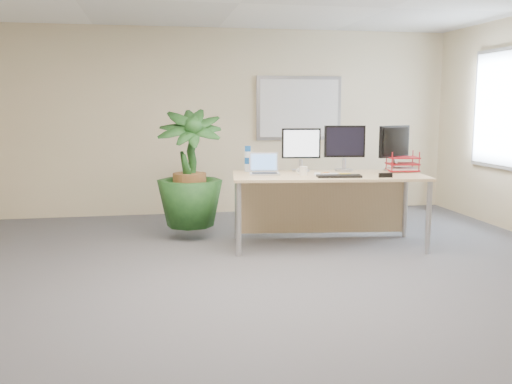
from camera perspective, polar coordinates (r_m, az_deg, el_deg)
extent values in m
plane|color=#49494E|center=(4.79, 2.26, -10.77)|extent=(8.00, 8.00, 0.00)
cube|color=beige|center=(8.47, -3.68, 7.00)|extent=(7.00, 0.04, 2.70)
cube|color=#A7A7AB|center=(8.66, 4.33, 8.36)|extent=(1.30, 0.03, 0.95)
cube|color=white|center=(8.64, 4.37, 8.36)|extent=(1.20, 0.01, 0.85)
cube|color=#A7A7AB|center=(8.06, 23.48, 7.65)|extent=(0.03, 1.30, 1.55)
cube|color=silver|center=(8.05, 23.36, 7.66)|extent=(0.01, 1.20, 1.45)
cube|color=tan|center=(6.46, 7.26, 1.62)|extent=(2.24, 1.17, 0.03)
cube|color=tan|center=(6.93, 6.57, -1.33)|extent=(2.03, 0.28, 0.67)
cylinder|color=#AFAFB4|center=(6.03, -1.74, -2.79)|extent=(0.06, 0.06, 0.79)
cylinder|color=#AFAFB4|center=(6.41, 16.87, -2.47)|extent=(0.06, 0.06, 0.79)
cylinder|color=#AFAFB4|center=(6.81, -1.90, -1.45)|extent=(0.06, 0.06, 0.79)
cylinder|color=#AFAFB4|center=(7.15, 14.70, -1.25)|extent=(0.06, 0.06, 0.79)
imported|color=#163D17|center=(6.85, -6.66, 1.54)|extent=(0.89, 0.89, 1.50)
cylinder|color=#AFAFB4|center=(6.73, 4.51, 2.17)|extent=(0.21, 0.21, 0.02)
cylinder|color=#AFAFB4|center=(6.72, 4.51, 2.77)|extent=(0.04, 0.04, 0.12)
cube|color=black|center=(6.70, 4.54, 4.87)|extent=(0.45, 0.10, 0.35)
cube|color=white|center=(6.68, 4.57, 4.86)|extent=(0.41, 0.06, 0.31)
cylinder|color=#AFAFB4|center=(6.82, 8.79, 2.18)|extent=(0.22, 0.22, 0.02)
cylinder|color=#AFAFB4|center=(6.82, 8.80, 2.82)|extent=(0.04, 0.04, 0.13)
cube|color=black|center=(6.80, 8.86, 5.02)|extent=(0.48, 0.10, 0.37)
cube|color=black|center=(6.77, 8.90, 5.01)|extent=(0.43, 0.06, 0.33)
cylinder|color=#AFAFB4|center=(6.94, 13.56, 2.15)|extent=(0.22, 0.22, 0.02)
cylinder|color=#AFAFB4|center=(6.94, 13.58, 2.78)|extent=(0.04, 0.04, 0.13)
cube|color=black|center=(6.91, 13.66, 4.94)|extent=(0.45, 0.25, 0.37)
cube|color=black|center=(6.90, 13.83, 4.92)|extent=(0.40, 0.19, 0.33)
cube|color=silver|center=(6.39, 0.86, 1.83)|extent=(0.36, 0.27, 0.02)
cube|color=black|center=(6.38, 0.87, 1.91)|extent=(0.30, 0.19, 0.00)
cube|color=silver|center=(6.52, 0.77, 3.03)|extent=(0.34, 0.10, 0.22)
cube|color=#5990E5|center=(6.52, 0.78, 3.02)|extent=(0.29, 0.08, 0.18)
cube|color=black|center=(6.21, 8.31, 1.59)|extent=(0.49, 0.22, 0.03)
cylinder|color=white|center=(6.35, 4.77, 2.12)|extent=(0.09, 0.09, 0.10)
torus|color=white|center=(6.33, 4.34, 2.11)|extent=(0.07, 0.02, 0.07)
cube|color=silver|center=(6.44, 7.01, 1.79)|extent=(0.31, 0.27, 0.01)
cylinder|color=orange|center=(6.45, 6.91, 1.92)|extent=(0.12, 0.06, 0.01)
cylinder|color=yellow|center=(6.46, 8.90, 1.80)|extent=(0.13, 0.06, 0.02)
cylinder|color=silver|center=(6.68, -0.83, 3.07)|extent=(0.08, 0.08, 0.24)
cylinder|color=#1653AA|center=(6.67, -0.83, 4.36)|extent=(0.07, 0.07, 0.06)
cylinder|color=#1653AA|center=(6.68, -0.83, 3.16)|extent=(0.08, 0.08, 0.08)
cube|color=#A5141B|center=(6.92, 14.41, 2.14)|extent=(0.38, 0.31, 0.02)
cube|color=#A5141B|center=(6.91, 14.43, 2.75)|extent=(0.38, 0.31, 0.02)
cube|color=#A5141B|center=(6.90, 14.46, 3.36)|extent=(0.38, 0.31, 0.02)
cube|color=silver|center=(6.92, 14.42, 2.27)|extent=(0.34, 0.27, 0.02)
cube|color=black|center=(6.29, 12.83, 1.65)|extent=(0.15, 0.06, 0.05)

